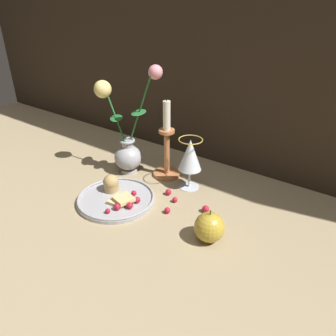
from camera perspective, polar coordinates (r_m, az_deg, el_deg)
name	(u,v)px	position (r m, az deg, el deg)	size (l,w,h in m)	color
ground_plane	(147,194)	(1.00, -3.60, -4.51)	(2.40, 2.40, 0.00)	#9E8966
vase	(126,141)	(1.09, -7.36, 4.76)	(0.24, 0.09, 0.36)	#A3A3A8
plate_with_pastries	(116,196)	(0.97, -9.09, -4.92)	(0.23, 0.23, 0.06)	#A3A3A8
wine_glass	(190,157)	(0.98, 3.87, 2.00)	(0.07, 0.07, 0.16)	silver
candlestick	(167,150)	(1.06, -0.22, 3.12)	(0.09, 0.09, 0.26)	#B77042
apple_beside_vase	(209,227)	(0.81, 7.20, -10.19)	(0.08, 0.08, 0.09)	#B2932D
berry_near_plate	(167,210)	(0.91, -0.12, -7.39)	(0.02, 0.02, 0.02)	#AD192D
berry_front_center	(175,200)	(0.96, 1.21, -5.55)	(0.02, 0.02, 0.02)	#AD192D
berry_by_glass_stem	(206,209)	(0.92, 6.56, -7.09)	(0.02, 0.02, 0.02)	#AD192D
berry_under_candlestick	(168,192)	(0.99, 0.05, -4.22)	(0.02, 0.02, 0.02)	#AD192D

